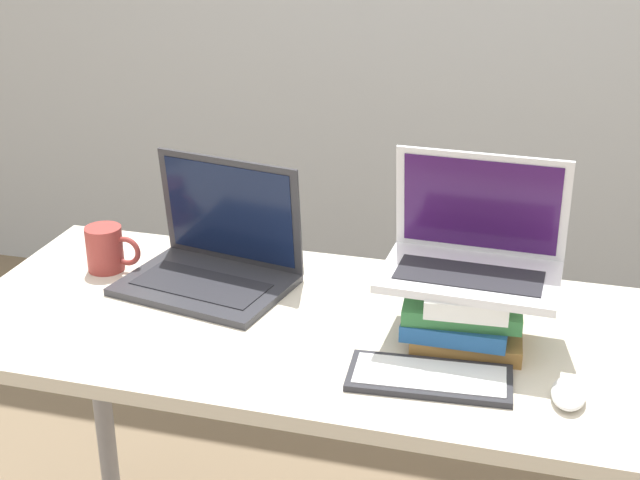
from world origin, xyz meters
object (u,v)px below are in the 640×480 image
Objects in this scene: laptop_on_books at (474,252)px; wireless_keyboard at (430,378)px; mug at (106,249)px; mouse at (569,394)px; book_stack at (464,308)px; laptop_left at (213,260)px.

wireless_keyboard is (-0.04, -0.19, -0.17)m from laptop_on_books.
wireless_keyboard is 2.33× the size of mug.
laptop_on_books is 3.26× the size of mouse.
book_stack reaches higher than mouse.
book_stack is at bearing -9.88° from laptop_left.
laptop_left reaches higher than mouse.
mug is at bearing 174.54° from laptop_on_books.
mouse is at bearing 0.24° from wireless_keyboard.
wireless_keyboard is at bearing -101.49° from book_stack.
laptop_left is 0.26m from mug.
laptop_on_books is at bearing -8.35° from laptop_left.
laptop_left reaches higher than wireless_keyboard.
mouse is at bearing -44.86° from laptop_on_books.
book_stack is at bearing -120.09° from laptop_on_books.
laptop_on_books is 2.62× the size of mug.
mouse is 1.05m from mug.
mouse is at bearing -41.53° from book_stack.
wireless_keyboard is 2.90× the size of mouse.
laptop_on_books is (0.01, 0.01, 0.11)m from book_stack.
book_stack is at bearing -6.49° from mug.
book_stack is at bearing 78.51° from wireless_keyboard.
wireless_keyboard is at bearing -102.98° from laptop_on_books.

